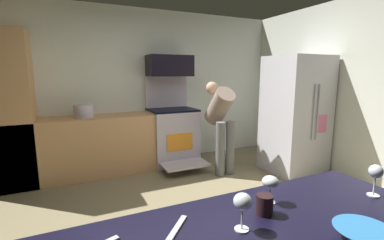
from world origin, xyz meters
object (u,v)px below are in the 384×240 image
object	(u,v)px
person_cook	(221,119)
mixing_bowl_small	(364,235)
oven_range	(173,135)
stock_pot	(84,111)
refrigerator	(295,115)
wine_glass_mid	(376,173)
wine_glass_far	(270,183)
wine_glass_near	(243,203)
mug_coffee	(264,205)
microwave	(170,66)

from	to	relation	value
person_cook	mixing_bowl_small	bearing A→B (deg)	-110.97
oven_range	mixing_bowl_small	world-z (taller)	oven_range
mixing_bowl_small	stock_pot	world-z (taller)	stock_pot
refrigerator	wine_glass_mid	xyz separation A→B (m)	(-1.78, -2.28, 0.13)
mixing_bowl_small	stock_pot	xyz separation A→B (m)	(-0.79, 3.66, 0.07)
mixing_bowl_small	wine_glass_mid	world-z (taller)	wine_glass_mid
oven_range	wine_glass_far	xyz separation A→B (m)	(-0.71, -3.24, 0.50)
wine_glass_near	wine_glass_far	bearing A→B (deg)	27.73
person_cook	mug_coffee	size ratio (longest dim) A/B	15.34
oven_range	person_cook	world-z (taller)	oven_range
oven_range	person_cook	bearing A→B (deg)	-53.13
wine_glass_mid	wine_glass_far	size ratio (longest dim) A/B	1.21
person_cook	stock_pot	xyz separation A→B (m)	(-1.92, 0.72, 0.15)
wine_glass_far	refrigerator	bearing A→B (deg)	42.11
oven_range	mug_coffee	xyz separation A→B (m)	(-0.81, -3.32, 0.44)
mixing_bowl_small	wine_glass_far	world-z (taller)	wine_glass_far
wine_glass_mid	mug_coffee	xyz separation A→B (m)	(-0.65, 0.09, -0.08)
microwave	stock_pot	bearing A→B (deg)	-176.70
refrigerator	wine_glass_near	distance (m)	3.43
person_cook	stock_pot	world-z (taller)	person_cook
oven_range	stock_pot	xyz separation A→B (m)	(-1.39, 0.02, 0.49)
wine_glass_far	stock_pot	world-z (taller)	stock_pot
person_cook	wine_glass_mid	distance (m)	2.80
oven_range	person_cook	distance (m)	0.94
mixing_bowl_small	wine_glass_far	xyz separation A→B (m)	(-0.12, 0.40, 0.08)
mug_coffee	wine_glass_near	bearing A→B (deg)	-159.60
mixing_bowl_small	wine_glass_near	world-z (taller)	wine_glass_near
person_cook	wine_glass_far	size ratio (longest dim) A/B	10.05
wine_glass_mid	oven_range	bearing A→B (deg)	87.27
oven_range	stock_pot	size ratio (longest dim) A/B	5.30
mixing_bowl_small	wine_glass_mid	distance (m)	0.50
mixing_bowl_small	wine_glass_near	xyz separation A→B (m)	(-0.38, 0.26, 0.09)
oven_range	wine_glass_far	bearing A→B (deg)	-102.41
mixing_bowl_small	stock_pot	distance (m)	3.74
wine_glass_far	stock_pot	size ratio (longest dim) A/B	0.50
refrigerator	wine_glass_far	distance (m)	3.14
microwave	mixing_bowl_small	bearing A→B (deg)	-99.07
person_cook	mixing_bowl_small	world-z (taller)	person_cook
mug_coffee	mixing_bowl_small	bearing A→B (deg)	-56.61
refrigerator	mixing_bowl_small	world-z (taller)	refrigerator
wine_glass_mid	wine_glass_far	xyz separation A→B (m)	(-0.55, 0.17, -0.02)
person_cook	mixing_bowl_small	xyz separation A→B (m)	(-1.13, -2.94, 0.08)
refrigerator	wine_glass_near	bearing A→B (deg)	-139.13
stock_pot	person_cook	bearing A→B (deg)	-20.60
refrigerator	person_cook	world-z (taller)	refrigerator
wine_glass_near	stock_pot	world-z (taller)	stock_pot
microwave	stock_pot	world-z (taller)	microwave
mug_coffee	stock_pot	world-z (taller)	stock_pot
refrigerator	wine_glass_mid	bearing A→B (deg)	-128.01
refrigerator	person_cook	distance (m)	1.17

